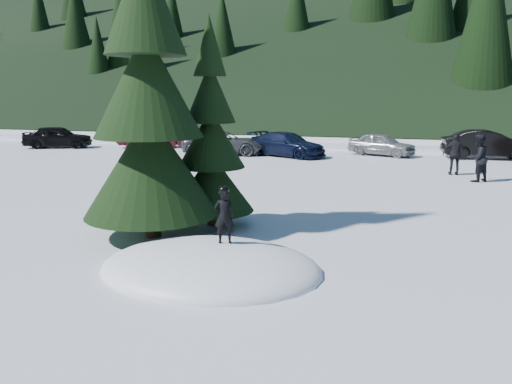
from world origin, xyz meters
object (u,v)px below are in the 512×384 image
(spruce_tall, at_px, (148,98))
(car_4, at_px, (382,144))
(car_0, at_px, (58,137))
(car_1, at_px, (152,136))
(adult_0, at_px, (478,158))
(car_5, at_px, (488,145))
(spruce_short, at_px, (211,146))
(adult_1, at_px, (456,154))
(car_3, at_px, (287,144))
(child_skier, at_px, (224,216))
(car_2, at_px, (224,143))

(spruce_tall, relative_size, car_4, 2.32)
(car_0, bearing_deg, car_1, -92.10)
(adult_0, distance_m, car_4, 8.61)
(spruce_tall, distance_m, car_5, 21.09)
(spruce_short, bearing_deg, car_5, 61.67)
(spruce_short, height_order, car_5, spruce_short)
(spruce_short, xyz_separation_m, adult_1, (6.93, 10.70, -1.21))
(car_1, height_order, car_4, car_1)
(car_0, height_order, car_5, car_5)
(adult_1, relative_size, car_4, 0.48)
(adult_1, bearing_deg, car_3, -31.41)
(car_4, bearing_deg, car_0, 116.76)
(car_4, bearing_deg, child_skier, -164.47)
(car_1, distance_m, car_2, 6.20)
(spruce_tall, relative_size, car_3, 1.88)
(spruce_tall, height_order, car_0, spruce_tall)
(car_2, height_order, car_5, car_5)
(adult_0, height_order, car_4, adult_0)
(adult_1, relative_size, car_3, 0.39)
(car_1, bearing_deg, child_skier, -169.56)
(spruce_tall, xyz_separation_m, car_5, (10.13, 18.32, -2.56))
(spruce_tall, bearing_deg, car_0, 133.04)
(spruce_tall, xyz_separation_m, adult_0, (8.61, 10.58, -2.38))
(car_0, bearing_deg, car_4, -105.92)
(adult_0, distance_m, adult_1, 1.66)
(spruce_tall, bearing_deg, car_4, 75.71)
(child_skier, bearing_deg, spruce_tall, -49.13)
(adult_1, bearing_deg, spruce_short, 52.90)
(car_3, bearing_deg, adult_0, -98.43)
(child_skier, xyz_separation_m, adult_1, (5.54, 13.58, -0.14))
(adult_1, xyz_separation_m, car_2, (-11.94, 4.06, -0.24))
(adult_0, relative_size, car_0, 0.45)
(adult_0, xyz_separation_m, adult_1, (-0.68, 1.51, -0.05))
(child_skier, relative_size, car_0, 0.26)
(spruce_short, xyz_separation_m, car_3, (-1.39, 14.98, -1.44))
(adult_0, xyz_separation_m, car_4, (-3.97, 7.63, -0.31))
(spruce_short, height_order, adult_0, spruce_short)
(spruce_tall, xyz_separation_m, car_2, (-4.01, 16.16, -2.66))
(car_1, relative_size, car_3, 0.95)
(car_2, bearing_deg, car_4, -90.22)
(spruce_short, distance_m, car_3, 15.12)
(adult_0, relative_size, car_4, 0.51)
(car_3, height_order, car_4, car_3)
(adult_1, height_order, car_0, adult_1)
(car_5, bearing_deg, car_0, 89.33)
(adult_1, distance_m, car_0, 23.82)
(adult_0, bearing_deg, car_4, -104.41)
(child_skier, distance_m, car_2, 18.77)
(adult_0, relative_size, car_3, 0.41)
(spruce_short, bearing_deg, car_1, 122.21)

